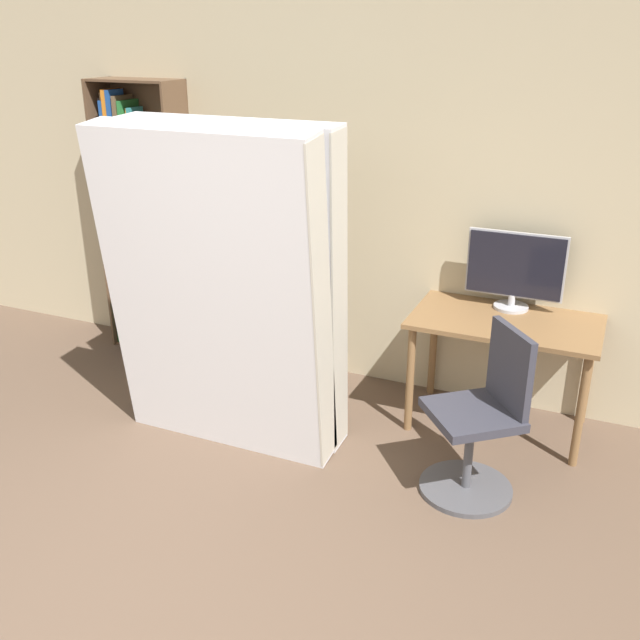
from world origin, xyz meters
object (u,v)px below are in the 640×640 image
at_px(office_chair, 480,427).
at_px(mattress_far, 237,285).
at_px(mattress_near, 216,298).
at_px(monitor, 515,269).
at_px(bookshelf, 140,223).

relative_size(office_chair, mattress_far, 0.49).
bearing_deg(mattress_near, monitor, 36.82).
relative_size(monitor, office_chair, 0.63).
bearing_deg(mattress_far, bookshelf, 147.28).
bearing_deg(bookshelf, mattress_near, -39.37).
relative_size(office_chair, bookshelf, 0.46).
bearing_deg(office_chair, mattress_far, 177.04).
distance_m(bookshelf, mattress_far, 1.63).
height_order(bookshelf, mattress_near, bookshelf).
height_order(office_chair, bookshelf, bookshelf).
relative_size(bookshelf, mattress_near, 1.06).
distance_m(mattress_near, mattress_far, 0.24).
bearing_deg(monitor, bookshelf, 179.92).
bearing_deg(bookshelf, mattress_far, -32.72).
bearing_deg(office_chair, bookshelf, 161.69).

